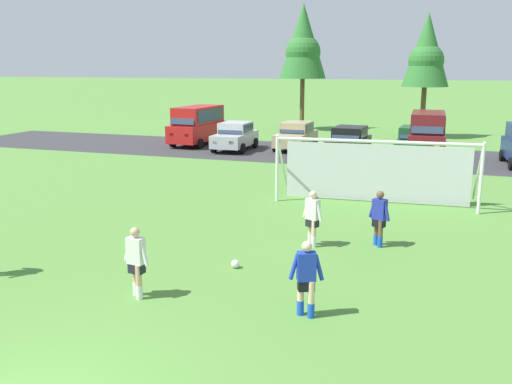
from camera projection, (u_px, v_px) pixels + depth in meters
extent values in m
plane|color=#518438|center=(289.00, 197.00, 22.16)|extent=(400.00, 400.00, 0.00)
cube|color=#333335|center=(342.00, 154.00, 32.91)|extent=(52.00, 8.40, 0.01)
sphere|color=white|center=(235.00, 264.00, 14.39)|extent=(0.22, 0.22, 0.22)
sphere|color=black|center=(235.00, 264.00, 14.39)|extent=(0.08, 0.08, 0.08)
sphere|color=red|center=(237.00, 264.00, 14.37)|extent=(0.07, 0.07, 0.07)
cylinder|color=white|center=(481.00, 180.00, 19.44)|extent=(0.12, 0.12, 2.44)
cylinder|color=white|center=(277.00, 170.00, 21.33)|extent=(0.12, 0.12, 2.44)
cylinder|color=white|center=(376.00, 142.00, 20.12)|extent=(7.31, 0.57, 0.12)
cylinder|color=white|center=(478.00, 172.00, 20.26)|extent=(0.20, 1.95, 2.46)
cylinder|color=white|center=(282.00, 163.00, 22.15)|extent=(0.20, 1.95, 2.46)
cube|color=silver|center=(376.00, 173.00, 21.35)|extent=(6.94, 0.47, 2.20)
cylinder|color=beige|center=(301.00, 297.00, 11.62)|extent=(0.14, 0.14, 0.80)
cylinder|color=beige|center=(311.00, 299.00, 11.49)|extent=(0.14, 0.14, 0.80)
cylinder|color=blue|center=(300.00, 308.00, 11.68)|extent=(0.15, 0.15, 0.32)
cylinder|color=blue|center=(311.00, 310.00, 11.55)|extent=(0.15, 0.15, 0.32)
cube|color=black|center=(306.00, 284.00, 11.49)|extent=(0.40, 0.34, 0.28)
cube|color=#1E38B7|center=(306.00, 266.00, 11.40)|extent=(0.44, 0.37, 0.60)
sphere|color=beige|center=(307.00, 246.00, 11.31)|extent=(0.22, 0.22, 0.22)
cylinder|color=#1E38B7|center=(294.00, 267.00, 11.43)|extent=(0.25, 0.17, 0.55)
cylinder|color=#1E38B7|center=(319.00, 268.00, 11.39)|extent=(0.25, 0.17, 0.55)
cylinder|color=tan|center=(136.00, 278.00, 12.63)|extent=(0.14, 0.14, 0.80)
cylinder|color=tan|center=(139.00, 282.00, 12.42)|extent=(0.14, 0.14, 0.80)
cylinder|color=white|center=(136.00, 288.00, 12.68)|extent=(0.15, 0.15, 0.32)
cylinder|color=white|center=(139.00, 292.00, 12.47)|extent=(0.15, 0.15, 0.32)
cube|color=black|center=(137.00, 267.00, 12.45)|extent=(0.36, 0.26, 0.28)
cube|color=silver|center=(136.00, 251.00, 12.37)|extent=(0.40, 0.28, 0.60)
sphere|color=tan|center=(135.00, 232.00, 12.27)|extent=(0.22, 0.22, 0.22)
cylinder|color=silver|center=(128.00, 249.00, 12.51)|extent=(0.24, 0.12, 0.55)
cylinder|color=silver|center=(144.00, 254.00, 12.23)|extent=(0.24, 0.12, 0.55)
cylinder|color=beige|center=(314.00, 234.00, 16.01)|extent=(0.14, 0.14, 0.80)
cylinder|color=beige|center=(310.00, 231.00, 16.22)|extent=(0.14, 0.14, 0.80)
cylinder|color=white|center=(314.00, 242.00, 16.06)|extent=(0.15, 0.15, 0.32)
cylinder|color=white|center=(310.00, 239.00, 16.27)|extent=(0.15, 0.15, 0.32)
cube|color=black|center=(312.00, 222.00, 16.04)|extent=(0.40, 0.33, 0.28)
cube|color=silver|center=(313.00, 209.00, 15.96)|extent=(0.44, 0.36, 0.60)
sphere|color=beige|center=(313.00, 195.00, 15.86)|extent=(0.22, 0.22, 0.22)
cylinder|color=silver|center=(319.00, 212.00, 15.77)|extent=(0.25, 0.17, 0.55)
cylinder|color=silver|center=(306.00, 208.00, 16.15)|extent=(0.25, 0.17, 0.55)
cylinder|color=brown|center=(380.00, 234.00, 15.99)|extent=(0.14, 0.14, 0.80)
cylinder|color=brown|center=(376.00, 232.00, 16.21)|extent=(0.14, 0.14, 0.80)
cylinder|color=blue|center=(380.00, 242.00, 16.04)|extent=(0.15, 0.15, 0.32)
cylinder|color=blue|center=(376.00, 239.00, 16.26)|extent=(0.15, 0.15, 0.32)
cube|color=black|center=(379.00, 222.00, 16.03)|extent=(0.40, 0.34, 0.28)
cube|color=#232D99|center=(380.00, 209.00, 15.94)|extent=(0.44, 0.37, 0.60)
sphere|color=brown|center=(380.00, 195.00, 15.85)|extent=(0.22, 0.22, 0.22)
cylinder|color=#232D99|center=(387.00, 212.00, 15.76)|extent=(0.25, 0.17, 0.55)
cylinder|color=#232D99|center=(373.00, 208.00, 16.14)|extent=(0.25, 0.17, 0.55)
cube|color=red|center=(197.00, 132.00, 36.71)|extent=(2.23, 4.91, 1.10)
cube|color=red|center=(198.00, 115.00, 36.64)|extent=(2.04, 4.20, 1.10)
cube|color=#28384C|center=(183.00, 118.00, 34.87)|extent=(1.69, 0.56, 0.91)
cube|color=#28384C|center=(211.00, 115.00, 36.31)|extent=(0.24, 3.48, 0.77)
cube|color=white|center=(187.00, 135.00, 34.37)|extent=(0.28, 0.10, 0.20)
cube|color=white|center=(172.00, 135.00, 34.76)|extent=(0.28, 0.10, 0.20)
cube|color=#B21414|center=(220.00, 128.00, 38.62)|extent=(0.28, 0.10, 0.20)
cube|color=#B21414|center=(206.00, 127.00, 39.02)|extent=(0.28, 0.10, 0.20)
cylinder|color=black|center=(200.00, 144.00, 35.12)|extent=(0.28, 0.65, 0.64)
cylinder|color=black|center=(173.00, 142.00, 35.85)|extent=(0.28, 0.65, 0.64)
cylinder|color=black|center=(220.00, 138.00, 37.81)|extent=(0.28, 0.65, 0.64)
cylinder|color=black|center=(195.00, 137.00, 38.53)|extent=(0.28, 0.65, 0.64)
cube|color=#B2B2BC|center=(235.00, 139.00, 34.41)|extent=(1.94, 4.26, 0.76)
cube|color=#B2B2BC|center=(236.00, 127.00, 34.39)|extent=(1.73, 2.16, 0.64)
cube|color=#28384C|center=(230.00, 129.00, 33.49)|extent=(1.54, 0.37, 0.55)
cube|color=#28384C|center=(249.00, 128.00, 34.16)|extent=(0.10, 1.79, 0.45)
cube|color=white|center=(231.00, 143.00, 32.34)|extent=(0.28, 0.09, 0.20)
cube|color=white|center=(215.00, 142.00, 32.62)|extent=(0.28, 0.09, 0.20)
cube|color=#B21414|center=(253.00, 135.00, 36.18)|extent=(0.28, 0.09, 0.20)
cube|color=#B21414|center=(238.00, 134.00, 36.46)|extent=(0.28, 0.09, 0.20)
cylinder|color=black|center=(242.00, 149.00, 33.02)|extent=(0.26, 0.65, 0.64)
cylinder|color=black|center=(214.00, 147.00, 33.54)|extent=(0.26, 0.65, 0.64)
cylinder|color=black|center=(255.00, 143.00, 35.45)|extent=(0.26, 0.65, 0.64)
cylinder|color=black|center=(228.00, 142.00, 35.96)|extent=(0.26, 0.65, 0.64)
cube|color=tan|center=(296.00, 138.00, 34.64)|extent=(1.87, 4.23, 0.76)
cube|color=tan|center=(297.00, 127.00, 34.62)|extent=(1.69, 2.13, 0.64)
cube|color=#28384C|center=(292.00, 129.00, 33.74)|extent=(1.54, 0.34, 0.55)
cube|color=#28384C|center=(310.00, 128.00, 34.34)|extent=(0.07, 1.79, 0.45)
cube|color=white|center=(294.00, 142.00, 32.57)|extent=(0.28, 0.08, 0.20)
cube|color=white|center=(278.00, 141.00, 32.90)|extent=(0.28, 0.08, 0.20)
cube|color=#B21414|center=(312.00, 134.00, 36.35)|extent=(0.28, 0.08, 0.20)
cube|color=#B21414|center=(297.00, 134.00, 36.68)|extent=(0.28, 0.08, 0.20)
cylinder|color=black|center=(304.00, 148.00, 33.23)|extent=(0.25, 0.64, 0.64)
cylinder|color=black|center=(276.00, 147.00, 33.83)|extent=(0.25, 0.64, 0.64)
cylinder|color=black|center=(315.00, 143.00, 35.62)|extent=(0.25, 0.64, 0.64)
cylinder|color=black|center=(288.00, 141.00, 36.22)|extent=(0.25, 0.64, 0.64)
cube|color=black|center=(349.00, 145.00, 31.93)|extent=(2.05, 4.30, 0.76)
cube|color=black|center=(350.00, 132.00, 31.91)|extent=(1.78, 2.20, 0.64)
cube|color=#28384C|center=(346.00, 134.00, 31.04)|extent=(1.55, 0.41, 0.55)
cube|color=#28384C|center=(364.00, 133.00, 31.60)|extent=(0.15, 1.78, 0.45)
cube|color=white|center=(349.00, 149.00, 29.88)|extent=(0.28, 0.10, 0.20)
cube|color=white|center=(331.00, 148.00, 30.24)|extent=(0.28, 0.10, 0.20)
cube|color=#B21414|center=(365.00, 140.00, 33.59)|extent=(0.28, 0.10, 0.20)
cube|color=#B21414|center=(349.00, 139.00, 33.96)|extent=(0.28, 0.10, 0.20)
cylinder|color=black|center=(359.00, 155.00, 30.50)|extent=(0.28, 0.65, 0.64)
cylinder|color=black|center=(327.00, 154.00, 31.17)|extent=(0.28, 0.65, 0.64)
cylinder|color=black|center=(369.00, 149.00, 32.85)|extent=(0.28, 0.65, 0.64)
cylinder|color=black|center=(339.00, 147.00, 33.52)|extent=(0.28, 0.65, 0.64)
cube|color=#194C2D|center=(415.00, 145.00, 31.89)|extent=(2.00, 4.28, 0.76)
cube|color=#194C2D|center=(416.00, 132.00, 31.87)|extent=(1.75, 2.18, 0.64)
cube|color=#28384C|center=(414.00, 135.00, 30.99)|extent=(1.54, 0.39, 0.55)
cube|color=#28384C|center=(431.00, 133.00, 31.57)|extent=(0.12, 1.78, 0.45)
cube|color=white|center=(420.00, 149.00, 29.83)|extent=(0.28, 0.09, 0.20)
cube|color=white|center=(401.00, 148.00, 30.19)|extent=(0.28, 0.09, 0.20)
cube|color=#B21414|center=(427.00, 140.00, 33.56)|extent=(0.28, 0.09, 0.20)
cube|color=#B21414|center=(410.00, 139.00, 33.92)|extent=(0.28, 0.09, 0.20)
cylinder|color=black|center=(428.00, 156.00, 30.47)|extent=(0.27, 0.65, 0.64)
cylinder|color=black|center=(395.00, 154.00, 31.11)|extent=(0.27, 0.65, 0.64)
cylinder|color=black|center=(432.00, 149.00, 32.83)|extent=(0.27, 0.65, 0.64)
cylinder|color=black|center=(401.00, 147.00, 33.47)|extent=(0.27, 0.65, 0.64)
cube|color=maroon|center=(427.00, 141.00, 32.09)|extent=(2.10, 4.86, 1.10)
cube|color=maroon|center=(428.00, 122.00, 32.03)|extent=(1.92, 4.15, 1.10)
cube|color=#28384C|center=(428.00, 126.00, 30.20)|extent=(1.68, 0.51, 0.91)
cube|color=#28384C|center=(445.00, 122.00, 31.77)|extent=(0.14, 3.48, 0.77)
cube|color=white|center=(437.00, 146.00, 29.73)|extent=(0.28, 0.09, 0.20)
cube|color=white|center=(416.00, 145.00, 30.04)|extent=(0.28, 0.09, 0.20)
cube|color=#B21414|center=(436.00, 136.00, 34.12)|extent=(0.28, 0.09, 0.20)
cube|color=#B21414|center=(418.00, 135.00, 34.43)|extent=(0.28, 0.09, 0.20)
cylinder|color=black|center=(444.00, 155.00, 30.54)|extent=(0.26, 0.65, 0.64)
cylinder|color=black|center=(407.00, 154.00, 31.11)|extent=(0.26, 0.65, 0.64)
cylinder|color=black|center=(443.00, 148.00, 33.31)|extent=(0.26, 0.65, 0.64)
cylinder|color=black|center=(410.00, 147.00, 33.88)|extent=(0.26, 0.65, 0.64)
cube|color=#B21414|center=(509.00, 144.00, 31.12)|extent=(0.29, 0.10, 0.20)
cylinder|color=black|center=(512.00, 164.00, 27.86)|extent=(0.29, 0.66, 0.64)
cylinder|color=black|center=(502.00, 155.00, 30.55)|extent=(0.29, 0.66, 0.64)
cylinder|color=brown|center=(302.00, 104.00, 45.16)|extent=(0.36, 0.36, 4.14)
cone|color=#2D702D|center=(303.00, 41.00, 44.07)|extent=(3.72, 3.72, 5.79)
sphere|color=#2D702D|center=(303.00, 52.00, 44.26)|extent=(2.79, 2.79, 2.79)
cylinder|color=brown|center=(423.00, 112.00, 40.31)|extent=(0.36, 0.36, 3.66)
cone|color=#2D702D|center=(427.00, 50.00, 39.34)|extent=(3.30, 3.30, 5.13)
sphere|color=#2D702D|center=(426.00, 61.00, 39.51)|extent=(2.47, 2.47, 2.47)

